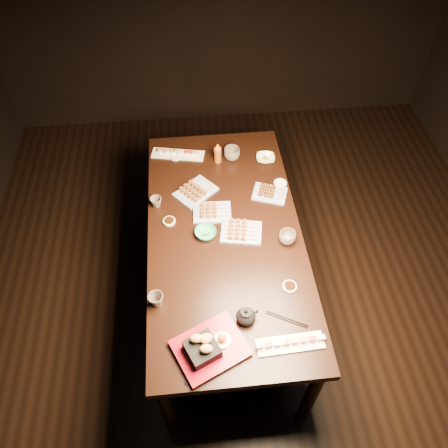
{
  "coord_description": "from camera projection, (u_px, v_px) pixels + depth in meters",
  "views": [
    {
      "loc": [
        -0.35,
        -1.2,
        2.76
      ],
      "look_at": [
        -0.19,
        0.43,
        0.77
      ],
      "focal_mm": 35.0,
      "sensor_mm": 36.0,
      "label": 1
    }
  ],
  "objects": [
    {
      "name": "yakitori_plate_center",
      "position": [
        212.0,
        210.0,
        2.64
      ],
      "size": [
        0.24,
        0.18,
        0.06
      ],
      "primitive_type": null,
      "rotation": [
        0.0,
        0.0,
        -0.06
      ],
      "color": "#828EB6",
      "rests_on": "dining_table"
    },
    {
      "name": "dining_table",
      "position": [
        225.0,
        268.0,
        2.85
      ],
      "size": [
        0.91,
        1.81,
        0.75
      ],
      "primitive_type": "cube",
      "rotation": [
        0.0,
        0.0,
        -0.01
      ],
      "color": "black",
      "rests_on": "ground"
    },
    {
      "name": "teapot",
      "position": [
        246.0,
        315.0,
        2.17
      ],
      "size": [
        0.14,
        0.14,
        0.1
      ],
      "primitive_type": null,
      "rotation": [
        0.0,
        0.0,
        0.24
      ],
      "color": "black",
      "rests_on": "dining_table"
    },
    {
      "name": "sauce_dish_se",
      "position": [
        290.0,
        287.0,
        2.32
      ],
      "size": [
        0.1,
        0.1,
        0.01
      ],
      "primitive_type": "cylinder",
      "rotation": [
        0.0,
        0.0,
        0.29
      ],
      "color": "white",
      "rests_on": "dining_table"
    },
    {
      "name": "edamame_bowl_cream",
      "position": [
        265.0,
        158.0,
        2.95
      ],
      "size": [
        0.13,
        0.13,
        0.03
      ],
      "primitive_type": "imported",
      "rotation": [
        0.0,
        0.0,
        -0.09
      ],
      "color": "beige",
      "rests_on": "dining_table"
    },
    {
      "name": "chopsticks_se",
      "position": [
        287.0,
        319.0,
        2.2
      ],
      "size": [
        0.2,
        0.12,
        0.01
      ],
      "primitive_type": null,
      "rotation": [
        0.0,
        0.0,
        -0.5
      ],
      "color": "black",
      "rests_on": "dining_table"
    },
    {
      "name": "teacup_near_left",
      "position": [
        156.0,
        300.0,
        2.24
      ],
      "size": [
        0.08,
        0.08,
        0.07
      ],
      "primitive_type": "imported",
      "rotation": [
        0.0,
        0.0,
        -0.06
      ],
      "color": "#52483F",
      "rests_on": "dining_table"
    },
    {
      "name": "sauce_dish_west",
      "position": [
        169.0,
        221.0,
        2.61
      ],
      "size": [
        0.1,
        0.1,
        0.01
      ],
      "primitive_type": "cylinder",
      "rotation": [
        0.0,
        0.0,
        0.41
      ],
      "color": "white",
      "rests_on": "dining_table"
    },
    {
      "name": "sauce_dish_nw",
      "position": [
        175.0,
        156.0,
        2.97
      ],
      "size": [
        0.08,
        0.08,
        0.01
      ],
      "primitive_type": "cylinder",
      "rotation": [
        0.0,
        0.0,
        0.05
      ],
      "color": "white",
      "rests_on": "dining_table"
    },
    {
      "name": "teacup_far_right",
      "position": [
        232.0,
        154.0,
        2.94
      ],
      "size": [
        0.14,
        0.14,
        0.09
      ],
      "primitive_type": "imported",
      "rotation": [
        0.0,
        0.0,
        0.29
      ],
      "color": "#52483F",
      "rests_on": "dining_table"
    },
    {
      "name": "teacup_mid_right",
      "position": [
        287.0,
        237.0,
        2.49
      ],
      "size": [
        0.1,
        0.1,
        0.08
      ],
      "primitive_type": "imported",
      "rotation": [
        0.0,
        0.0,
        0.04
      ],
      "color": "#52483F",
      "rests_on": "dining_table"
    },
    {
      "name": "tempura_tray",
      "position": [
        210.0,
        344.0,
        2.06
      ],
      "size": [
        0.41,
        0.37,
        0.12
      ],
      "primitive_type": null,
      "rotation": [
        0.0,
        0.0,
        0.43
      ],
      "color": "black",
      "rests_on": "dining_table"
    },
    {
      "name": "sushi_platter_near",
      "position": [
        290.0,
        343.0,
        2.11
      ],
      "size": [
        0.34,
        0.11,
        0.04
      ],
      "primitive_type": null,
      "rotation": [
        0.0,
        0.0,
        0.04
      ],
      "color": "white",
      "rests_on": "dining_table"
    },
    {
      "name": "condiment_bottle",
      "position": [
        218.0,
        153.0,
        2.9
      ],
      "size": [
        0.06,
        0.06,
        0.15
      ],
      "primitive_type": "cylinder",
      "rotation": [
        0.0,
        0.0,
        -0.19
      ],
      "color": "brown",
      "rests_on": "dining_table"
    },
    {
      "name": "sushi_platter_far",
      "position": [
        178.0,
        153.0,
        2.98
      ],
      "size": [
        0.37,
        0.17,
        0.04
      ],
      "primitive_type": null,
      "rotation": [
        0.0,
        0.0,
        2.93
      ],
      "color": "white",
      "rests_on": "dining_table"
    },
    {
      "name": "yakitori_plate_left",
      "position": [
        195.0,
        189.0,
        2.74
      ],
      "size": [
        0.3,
        0.29,
        0.06
      ],
      "primitive_type": null,
      "rotation": [
        0.0,
        0.0,
        0.7
      ],
      "color": "#828EB6",
      "rests_on": "dining_table"
    },
    {
      "name": "chopsticks_near",
      "position": [
        197.0,
        363.0,
        2.06
      ],
      "size": [
        0.13,
        0.2,
        0.01
      ],
      "primitive_type": null,
      "rotation": [
        0.0,
        0.0,
        1.03
      ],
      "color": "black",
      "rests_on": "dining_table"
    },
    {
      "name": "edamame_bowl_green",
      "position": [
        206.0,
        233.0,
        2.54
      ],
      "size": [
        0.17,
        0.17,
        0.04
      ],
      "primitive_type": "imported",
      "rotation": [
        0.0,
        0.0,
        0.4
      ],
      "color": "#31986A",
      "rests_on": "dining_table"
    },
    {
      "name": "tsukune_plate",
      "position": [
        270.0,
        191.0,
        2.74
      ],
      "size": [
        0.25,
        0.21,
        0.05
      ],
      "primitive_type": null,
      "rotation": [
        0.0,
        0.0,
        -0.34
      ],
      "color": "#828EB6",
      "rests_on": "dining_table"
    },
    {
      "name": "yakitori_plate_right",
      "position": [
        241.0,
        230.0,
        2.54
      ],
      "size": [
        0.26,
        0.21,
        0.06
      ],
      "primitive_type": null,
      "rotation": [
        0.0,
        0.0,
        -0.19
      ],
      "color": "#828EB6",
      "rests_on": "dining_table"
    },
    {
      "name": "sauce_dish_east",
      "position": [
        280.0,
        184.0,
        2.81
      ],
      "size": [
        0.09,
        0.09,
        0.01
      ],
      "primitive_type": "cylinder",
      "rotation": [
        0.0,
        0.0,
        0.04
      ],
      "color": "white",
      "rests_on": "dining_table"
    },
    {
      "name": "ground",
      "position": [
        259.0,
        344.0,
        2.92
      ],
      "size": [
        5.0,
        5.0,
        0.0
      ],
      "primitive_type": "plane",
      "color": "black",
      "rests_on": "ground"
    },
    {
      "name": "teacup_far_left",
      "position": [
        156.0,
        202.0,
        2.67
      ],
      "size": [
        0.08,
        0.08,
        0.07
      ],
      "primitive_type": "imported",
      "rotation": [
        0.0,
        0.0,
        -0.07
      ],
      "color": "#52483F",
      "rests_on": "dining_table"
    }
  ]
}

